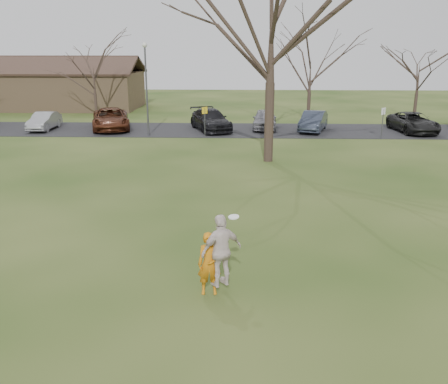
# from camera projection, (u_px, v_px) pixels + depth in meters

# --- Properties ---
(ground) EXTENTS (120.00, 120.00, 0.00)m
(ground) POSITION_uv_depth(u_px,v_px,m) (218.00, 293.00, 12.43)
(ground) COLOR #1E380F
(ground) RESTS_ON ground
(parking_strip) EXTENTS (62.00, 6.50, 0.04)m
(parking_strip) POSITION_uv_depth(u_px,v_px,m) (235.00, 130.00, 36.34)
(parking_strip) COLOR black
(parking_strip) RESTS_ON ground
(player_defender) EXTENTS (0.63, 0.44, 1.63)m
(player_defender) POSITION_uv_depth(u_px,v_px,m) (209.00, 264.00, 12.21)
(player_defender) COLOR #C16F0F
(player_defender) RESTS_ON ground
(car_1) EXTENTS (1.39, 3.93, 1.29)m
(car_1) POSITION_uv_depth(u_px,v_px,m) (44.00, 121.00, 36.23)
(car_1) COLOR gray
(car_1) RESTS_ON parking_strip
(car_2) EXTENTS (3.98, 6.11, 1.56)m
(car_2) POSITION_uv_depth(u_px,v_px,m) (111.00, 119.00, 36.34)
(car_2) COLOR #4A2111
(car_2) RESTS_ON parking_strip
(car_3) EXTENTS (3.79, 5.65, 1.52)m
(car_3) POSITION_uv_depth(u_px,v_px,m) (211.00, 120.00, 35.99)
(car_3) COLOR black
(car_3) RESTS_ON parking_strip
(car_4) EXTENTS (1.98, 4.38, 1.46)m
(car_4) POSITION_uv_depth(u_px,v_px,m) (265.00, 119.00, 36.53)
(car_4) COLOR gray
(car_4) RESTS_ON parking_strip
(car_5) EXTENTS (2.73, 4.61, 1.44)m
(car_5) POSITION_uv_depth(u_px,v_px,m) (313.00, 121.00, 35.64)
(car_5) COLOR #2C3343
(car_5) RESTS_ON parking_strip
(car_6) EXTENTS (2.84, 5.26, 1.40)m
(car_6) POSITION_uv_depth(u_px,v_px,m) (413.00, 122.00, 35.20)
(car_6) COLOR black
(car_6) RESTS_ON parking_strip
(catching_play) EXTENTS (1.18, 0.98, 1.89)m
(catching_play) POSITION_uv_depth(u_px,v_px,m) (222.00, 250.00, 12.12)
(catching_play) COLOR silver
(catching_play) RESTS_ON ground
(building) EXTENTS (20.60, 8.50, 5.14)m
(building) POSITION_uv_depth(u_px,v_px,m) (38.00, 88.00, 48.96)
(building) COLOR #8C6D4C
(building) RESTS_ON ground
(lamp_post) EXTENTS (0.34, 0.34, 6.27)m
(lamp_post) POSITION_uv_depth(u_px,v_px,m) (146.00, 78.00, 33.03)
(lamp_post) COLOR #47474C
(lamp_post) RESTS_ON ground
(sign_yellow) EXTENTS (0.35, 0.35, 2.08)m
(sign_yellow) POSITION_uv_depth(u_px,v_px,m) (205.00, 116.00, 33.14)
(sign_yellow) COLOR #47474C
(sign_yellow) RESTS_ON ground
(sign_white) EXTENTS (0.35, 0.35, 2.08)m
(sign_white) POSITION_uv_depth(u_px,v_px,m) (383.00, 117.00, 32.70)
(sign_white) COLOR #47474C
(sign_white) RESTS_ON ground
(big_tree) EXTENTS (9.00, 9.00, 14.00)m
(big_tree) POSITION_uv_depth(u_px,v_px,m) (272.00, 26.00, 24.69)
(big_tree) COLOR #352821
(big_tree) RESTS_ON ground
(small_tree_row) EXTENTS (55.00, 5.90, 8.50)m
(small_tree_row) POSITION_uv_depth(u_px,v_px,m) (290.00, 73.00, 39.91)
(small_tree_row) COLOR #352821
(small_tree_row) RESTS_ON ground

